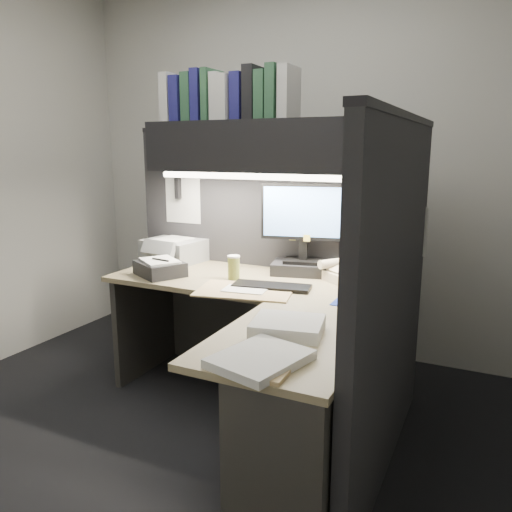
% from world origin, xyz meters
% --- Properties ---
extents(floor, '(3.50, 3.50, 0.00)m').
position_xyz_m(floor, '(0.00, 0.00, 0.00)').
color(floor, black).
rests_on(floor, ground).
extents(wall_back, '(3.50, 0.04, 2.70)m').
position_xyz_m(wall_back, '(0.00, 1.50, 1.35)').
color(wall_back, beige).
rests_on(wall_back, floor).
extents(partition_back, '(1.90, 0.06, 1.60)m').
position_xyz_m(partition_back, '(0.03, 0.93, 0.80)').
color(partition_back, black).
rests_on(partition_back, floor).
extents(partition_right, '(0.06, 1.50, 1.60)m').
position_xyz_m(partition_right, '(0.98, 0.18, 0.80)').
color(partition_right, black).
rests_on(partition_right, floor).
extents(desk, '(1.70, 1.53, 0.73)m').
position_xyz_m(desk, '(0.43, -0.00, 0.44)').
color(desk, '#95865F').
rests_on(desk, floor).
extents(overhead_shelf, '(1.55, 0.34, 0.30)m').
position_xyz_m(overhead_shelf, '(0.12, 0.75, 1.50)').
color(overhead_shelf, black).
rests_on(overhead_shelf, partition_back).
extents(task_light_tube, '(1.32, 0.04, 0.04)m').
position_xyz_m(task_light_tube, '(0.12, 0.61, 1.33)').
color(task_light_tube, white).
rests_on(task_light_tube, overhead_shelf).
extents(monitor, '(0.51, 0.30, 0.56)m').
position_xyz_m(monitor, '(0.32, 0.82, 0.95)').
color(monitor, black).
rests_on(monitor, desk).
extents(keyboard, '(0.45, 0.22, 0.02)m').
position_xyz_m(keyboard, '(0.28, 0.44, 0.74)').
color(keyboard, black).
rests_on(keyboard, desk).
extents(mousepad, '(0.20, 0.18, 0.00)m').
position_xyz_m(mousepad, '(0.76, 0.37, 0.73)').
color(mousepad, '#1B3196').
rests_on(mousepad, desk).
extents(mouse, '(0.07, 0.10, 0.03)m').
position_xyz_m(mouse, '(0.75, 0.36, 0.75)').
color(mouse, black).
rests_on(mouse, mousepad).
extents(telephone, '(0.32, 0.32, 0.09)m').
position_xyz_m(telephone, '(0.60, 0.79, 0.78)').
color(telephone, beige).
rests_on(telephone, desk).
extents(coffee_cup, '(0.09, 0.09, 0.13)m').
position_xyz_m(coffee_cup, '(-0.00, 0.52, 0.80)').
color(coffee_cup, '#ADAA45').
rests_on(coffee_cup, desk).
extents(printer, '(0.41, 0.37, 0.15)m').
position_xyz_m(printer, '(-0.60, 0.78, 0.81)').
color(printer, gray).
rests_on(printer, desk).
extents(notebook_stack, '(0.36, 0.34, 0.09)m').
position_xyz_m(notebook_stack, '(-0.45, 0.41, 0.77)').
color(notebook_stack, black).
rests_on(notebook_stack, desk).
extents(open_folder, '(0.57, 0.43, 0.01)m').
position_xyz_m(open_folder, '(0.18, 0.32, 0.73)').
color(open_folder, tan).
rests_on(open_folder, desk).
extents(paper_stack_a, '(0.33, 0.30, 0.06)m').
position_xyz_m(paper_stack_a, '(0.62, -0.15, 0.76)').
color(paper_stack_a, white).
rests_on(paper_stack_a, desk).
extents(paper_stack_b, '(0.34, 0.39, 0.03)m').
position_xyz_m(paper_stack_b, '(0.65, -0.48, 0.75)').
color(paper_stack_b, white).
rests_on(paper_stack_b, desk).
extents(manila_stack, '(0.22, 0.28, 0.02)m').
position_xyz_m(manila_stack, '(0.67, -0.49, 0.74)').
color(manila_stack, tan).
rests_on(manila_stack, desk).
extents(binder_row, '(0.85, 0.25, 0.31)m').
position_xyz_m(binder_row, '(-0.16, 0.75, 1.79)').
color(binder_row, '#BBBAB6').
rests_on(binder_row, overhead_shelf).
extents(pinned_papers, '(1.76, 1.31, 0.51)m').
position_xyz_m(pinned_papers, '(0.42, 0.56, 1.05)').
color(pinned_papers, white).
rests_on(pinned_papers, partition_back).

